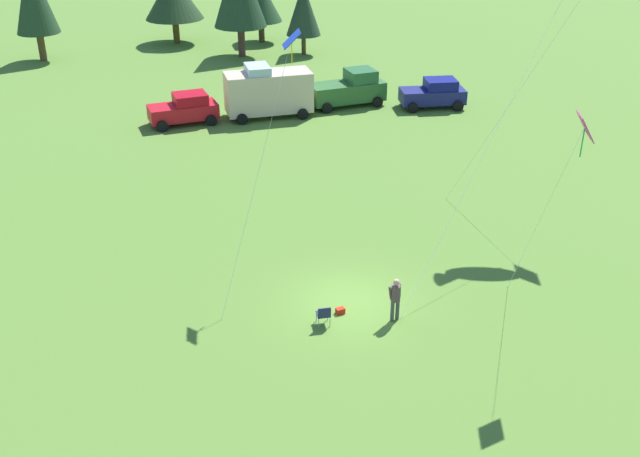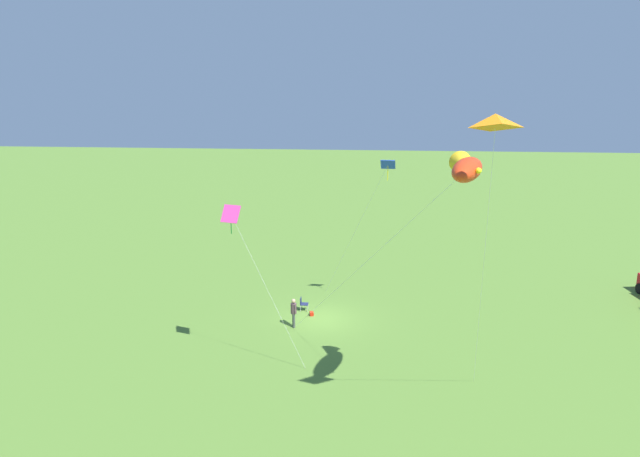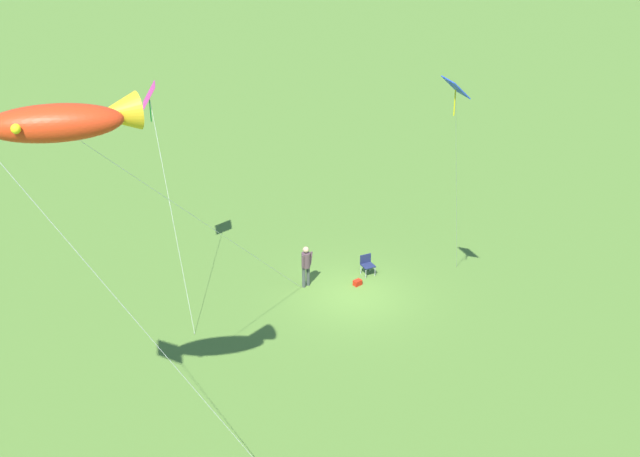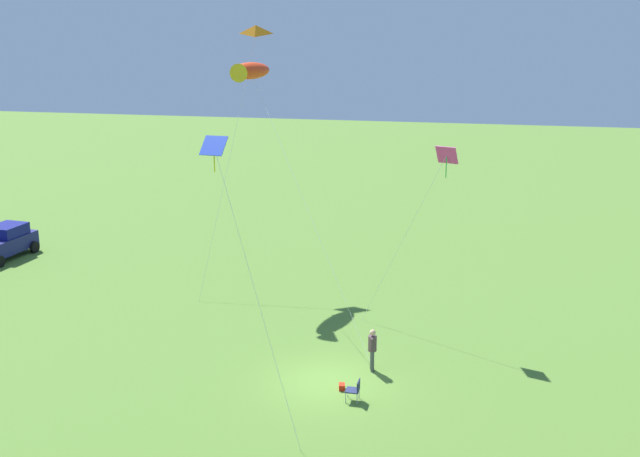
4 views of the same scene
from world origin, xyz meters
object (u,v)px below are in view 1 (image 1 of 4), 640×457
(car_red_sedan, at_px, (185,109))
(kite_diamond_rainbow, at_px, (583,132))
(backpack_on_grass, at_px, (340,311))
(truck_green_flatbed, at_px, (349,89))
(kite_diamond_blue, at_px, (289,49))
(car_navy_hatch, at_px, (434,93))
(person_kite_flyer, at_px, (396,296))
(van_camper_beige, at_px, (268,91))
(folding_chair, at_px, (324,314))

(car_red_sedan, xyz_separation_m, kite_diamond_rainbow, (11.02, -25.91, 6.74))
(backpack_on_grass, xyz_separation_m, car_red_sedan, (-4.22, 22.78, 0.84))
(truck_green_flatbed, height_order, kite_diamond_blue, kite_diamond_blue)
(car_red_sedan, distance_m, car_navy_hatch, 16.25)
(person_kite_flyer, height_order, van_camper_beige, van_camper_beige)
(backpack_on_grass, xyz_separation_m, van_camper_beige, (1.08, 23.07, 1.53))
(kite_diamond_blue, bearing_deg, folding_chair, -88.01)
(person_kite_flyer, xyz_separation_m, kite_diamond_blue, (-2.78, 5.17, 7.88))
(car_red_sedan, bearing_deg, kite_diamond_blue, -88.34)
(van_camper_beige, height_order, truck_green_flatbed, van_camper_beige)
(car_red_sedan, distance_m, kite_diamond_rainbow, 28.95)
(folding_chair, height_order, car_navy_hatch, car_navy_hatch)
(car_red_sedan, bearing_deg, car_navy_hatch, -9.62)
(person_kite_flyer, height_order, backpack_on_grass, person_kite_flyer)
(folding_chair, bearing_deg, car_navy_hatch, -28.03)
(folding_chair, distance_m, car_red_sedan, 23.66)
(kite_diamond_blue, bearing_deg, person_kite_flyer, -61.67)
(kite_diamond_rainbow, bearing_deg, car_navy_hatch, 78.43)
(car_navy_hatch, bearing_deg, kite_diamond_blue, -119.92)
(van_camper_beige, distance_m, kite_diamond_blue, 20.23)
(car_red_sedan, bearing_deg, folding_chair, -90.01)
(truck_green_flatbed, relative_size, car_navy_hatch, 1.20)
(van_camper_beige, bearing_deg, car_navy_hatch, 174.25)
(car_navy_hatch, bearing_deg, kite_diamond_rainbow, -95.88)
(car_red_sedan, xyz_separation_m, kite_diamond_blue, (3.27, -18.48, 7.96))
(person_kite_flyer, relative_size, folding_chair, 2.12)
(folding_chair, relative_size, truck_green_flatbed, 0.16)
(folding_chair, xyz_separation_m, backpack_on_grass, (0.78, 0.63, -0.38))
(car_red_sedan, relative_size, van_camper_beige, 0.81)
(truck_green_flatbed, bearing_deg, kite_diamond_blue, -119.35)
(folding_chair, distance_m, truck_green_flatbed, 25.86)
(person_kite_flyer, distance_m, car_navy_hatch, 25.43)
(folding_chair, xyz_separation_m, car_red_sedan, (-3.44, 23.41, 0.46))
(folding_chair, height_order, kite_diamond_blue, kite_diamond_blue)
(truck_green_flatbed, xyz_separation_m, kite_diamond_rainbow, (0.13, -27.26, 6.59))
(folding_chair, xyz_separation_m, kite_diamond_blue, (-0.17, 4.93, 8.42))
(kite_diamond_blue, bearing_deg, kite_diamond_rainbow, -43.79)
(person_kite_flyer, relative_size, truck_green_flatbed, 0.33)
(person_kite_flyer, bearing_deg, kite_diamond_rainbow, -128.95)
(folding_chair, relative_size, kite_diamond_blue, 0.09)
(folding_chair, distance_m, car_navy_hatch, 26.38)
(van_camper_beige, height_order, car_navy_hatch, van_camper_beige)
(folding_chair, xyz_separation_m, van_camper_beige, (1.86, 23.70, 1.16))
(backpack_on_grass, bearing_deg, kite_diamond_rainbow, -24.71)
(car_red_sedan, distance_m, kite_diamond_blue, 20.38)
(backpack_on_grass, bearing_deg, car_navy_hatch, 61.78)
(folding_chair, relative_size, kite_diamond_rainbow, 0.10)
(van_camper_beige, relative_size, kite_diamond_blue, 0.58)
(folding_chair, distance_m, kite_diamond_blue, 9.76)
(person_kite_flyer, xyz_separation_m, car_navy_hatch, (10.20, 23.29, -0.07))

